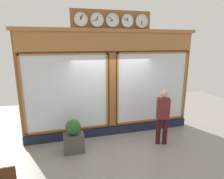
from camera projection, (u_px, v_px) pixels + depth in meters
name	position (u px, v px, depth m)	size (l,w,h in m)	color
shop_facade	(111.00, 83.00, 6.20)	(5.62, 0.42, 3.92)	brown
pedestrian	(163.00, 115.00, 5.68)	(0.41, 0.33, 1.69)	#3A1316
planter_box	(74.00, 143.00, 5.39)	(0.56, 0.36, 0.54)	#4C4742
planter_shrub	(73.00, 127.00, 5.28)	(0.42, 0.42, 0.42)	#285623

